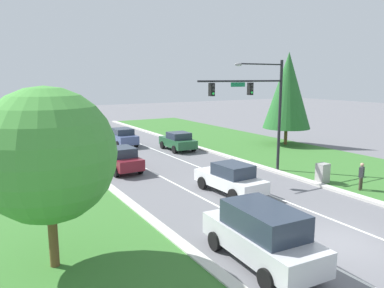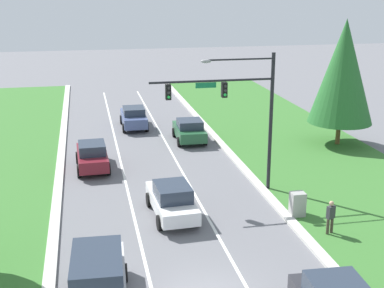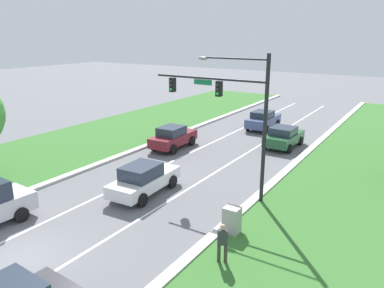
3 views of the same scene
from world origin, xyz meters
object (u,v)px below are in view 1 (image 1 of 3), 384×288
(slate_blue_sedan, at_px, (122,137))
(pedestrian, at_px, (361,176))
(forest_sedan, at_px, (178,141))
(oak_near_left_tree, at_px, (48,155))
(utility_cabinet, at_px, (323,174))
(burgundy_sedan, at_px, (121,159))
(white_sedan, at_px, (231,178))
(traffic_signal_mast, at_px, (259,100))
(conifer_near_right_tree, at_px, (288,91))
(silver_suv, at_px, (262,234))

(slate_blue_sedan, relative_size, pedestrian, 2.68)
(forest_sedan, height_order, oak_near_left_tree, oak_near_left_tree)
(utility_cabinet, xyz_separation_m, oak_near_left_tree, (-16.47, -2.58, 3.37))
(burgundy_sedan, distance_m, slate_blue_sedan, 10.24)
(white_sedan, distance_m, oak_near_left_tree, 11.50)
(utility_cabinet, bearing_deg, pedestrian, -72.36)
(traffic_signal_mast, distance_m, utility_cabinet, 6.23)
(slate_blue_sedan, distance_m, pedestrian, 22.26)
(traffic_signal_mast, bearing_deg, slate_blue_sedan, 105.44)
(oak_near_left_tree, bearing_deg, slate_blue_sedan, 64.64)
(utility_cabinet, bearing_deg, conifer_near_right_tree, 55.46)
(white_sedan, distance_m, conifer_near_right_tree, 17.54)
(silver_suv, distance_m, oak_near_left_tree, 7.85)
(slate_blue_sedan, bearing_deg, burgundy_sedan, -109.91)
(white_sedan, xyz_separation_m, conifer_near_right_tree, (13.81, 9.87, 4.44))
(traffic_signal_mast, relative_size, oak_near_left_tree, 1.23)
(white_sedan, bearing_deg, burgundy_sedan, 111.92)
(burgundy_sedan, relative_size, forest_sedan, 1.06)
(white_sedan, height_order, silver_suv, silver_suv)
(traffic_signal_mast, xyz_separation_m, slate_blue_sedan, (-4.18, 15.14, -4.23))
(utility_cabinet, relative_size, pedestrian, 0.76)
(burgundy_sedan, relative_size, slate_blue_sedan, 0.99)
(utility_cabinet, relative_size, conifer_near_right_tree, 0.14)
(slate_blue_sedan, height_order, utility_cabinet, slate_blue_sedan)
(traffic_signal_mast, bearing_deg, pedestrian, -65.16)
(conifer_near_right_tree, height_order, oak_near_left_tree, conifer_near_right_tree)
(slate_blue_sedan, bearing_deg, utility_cabinet, -71.36)
(white_sedan, xyz_separation_m, utility_cabinet, (6.11, -1.32, -0.24))
(slate_blue_sedan, relative_size, utility_cabinet, 3.50)
(pedestrian, bearing_deg, slate_blue_sedan, -92.93)
(burgundy_sedan, distance_m, pedestrian, 15.60)
(burgundy_sedan, bearing_deg, oak_near_left_tree, -120.90)
(conifer_near_right_tree, bearing_deg, traffic_signal_mast, -142.98)
(traffic_signal_mast, distance_m, white_sedan, 6.35)
(pedestrian, bearing_deg, conifer_near_right_tree, -138.76)
(burgundy_sedan, xyz_separation_m, silver_suv, (-0.18, -15.24, 0.18))
(white_sedan, xyz_separation_m, pedestrian, (6.81, -3.52, 0.05))
(forest_sedan, xyz_separation_m, pedestrian, (3.32, -16.45, 0.09))
(traffic_signal_mast, height_order, burgundy_sedan, traffic_signal_mast)
(slate_blue_sedan, xyz_separation_m, utility_cabinet, (6.26, -18.95, -0.24))
(traffic_signal_mast, xyz_separation_m, burgundy_sedan, (-7.73, 5.53, -4.22))
(traffic_signal_mast, distance_m, burgundy_sedan, 10.40)
(traffic_signal_mast, bearing_deg, burgundy_sedan, 144.43)
(silver_suv, relative_size, oak_near_left_tree, 0.81)
(burgundy_sedan, bearing_deg, traffic_signal_mast, -37.28)
(forest_sedan, distance_m, pedestrian, 16.78)
(forest_sedan, distance_m, slate_blue_sedan, 5.94)
(burgundy_sedan, xyz_separation_m, oak_near_left_tree, (-6.66, -11.92, 3.12))
(white_sedan, height_order, conifer_near_right_tree, conifer_near_right_tree)
(white_sedan, bearing_deg, pedestrian, -30.16)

